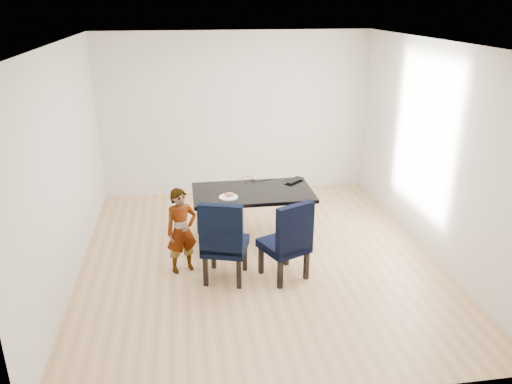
{
  "coord_description": "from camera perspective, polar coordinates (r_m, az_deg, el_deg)",
  "views": [
    {
      "loc": [
        -0.89,
        -5.67,
        3.15
      ],
      "look_at": [
        0.0,
        0.2,
        0.85
      ],
      "focal_mm": 35.0,
      "sensor_mm": 36.0,
      "label": 1
    }
  ],
  "objects": [
    {
      "name": "ceiling",
      "position": [
        5.76,
        0.31,
        16.74
      ],
      "size": [
        4.5,
        5.0,
        0.01
      ],
      "primitive_type": "cube",
      "color": "white",
      "rests_on": "wall_back"
    },
    {
      "name": "laptop",
      "position": [
        7.09,
        4.07,
        1.43
      ],
      "size": [
        0.38,
        0.37,
        0.03
      ],
      "primitive_type": "imported",
      "rotation": [
        0.0,
        0.0,
        3.87
      ],
      "color": "black",
      "rests_on": "dining_table"
    },
    {
      "name": "wall_front",
      "position": [
        3.75,
        6.23,
        -7.68
      ],
      "size": [
        4.5,
        0.01,
        2.7
      ],
      "primitive_type": "cube",
      "color": "white",
      "rests_on": "ground"
    },
    {
      "name": "plate",
      "position": [
        6.47,
        -3.16,
        -0.58
      ],
      "size": [
        0.32,
        0.32,
        0.01
      ],
      "primitive_type": "cylinder",
      "rotation": [
        0.0,
        0.0,
        -0.37
      ],
      "color": "white",
      "rests_on": "dining_table"
    },
    {
      "name": "chair_left",
      "position": [
        5.9,
        -3.54,
        -5.36
      ],
      "size": [
        0.63,
        0.64,
        1.04
      ],
      "primitive_type": "cube",
      "rotation": [
        0.0,
        0.0,
        -0.29
      ],
      "color": "black",
      "rests_on": "floor"
    },
    {
      "name": "child",
      "position": [
        6.11,
        -8.51,
        -4.4
      ],
      "size": [
        0.46,
        0.38,
        1.07
      ],
      "primitive_type": "imported",
      "rotation": [
        0.0,
        0.0,
        0.35
      ],
      "color": "orange",
      "rests_on": "floor"
    },
    {
      "name": "sandwich",
      "position": [
        6.47,
        -3.09,
        -0.26
      ],
      "size": [
        0.14,
        0.09,
        0.05
      ],
      "primitive_type": "ellipsoid",
      "rotation": [
        0.0,
        0.0,
        -0.22
      ],
      "color": "#AD663E",
      "rests_on": "plate"
    },
    {
      "name": "wall_left",
      "position": [
        6.11,
        -21.14,
        2.56
      ],
      "size": [
        0.01,
        5.0,
        2.7
      ],
      "primitive_type": "cube",
      "color": "white",
      "rests_on": "ground"
    },
    {
      "name": "floor",
      "position": [
        6.55,
        0.26,
        -7.62
      ],
      "size": [
        4.5,
        5.0,
        0.01
      ],
      "primitive_type": "cube",
      "color": "tan",
      "rests_on": "ground"
    },
    {
      "name": "wall_back",
      "position": [
        8.42,
        -2.37,
        8.82
      ],
      "size": [
        4.5,
        0.01,
        2.7
      ],
      "primitive_type": "cube",
      "color": "silver",
      "rests_on": "ground"
    },
    {
      "name": "cable_tangle",
      "position": [
        7.01,
        -0.64,
        1.17
      ],
      "size": [
        0.19,
        0.19,
        0.01
      ],
      "primitive_type": "torus",
      "rotation": [
        0.0,
        0.0,
        -0.19
      ],
      "color": "black",
      "rests_on": "dining_table"
    },
    {
      "name": "wall_right",
      "position": [
        6.73,
        19.68,
        4.4
      ],
      "size": [
        0.01,
        5.0,
        2.7
      ],
      "primitive_type": "cube",
      "color": "white",
      "rests_on": "ground"
    },
    {
      "name": "chair_right",
      "position": [
        5.94,
        3.22,
        -5.34
      ],
      "size": [
        0.65,
        0.66,
        1.01
      ],
      "primitive_type": "cube",
      "rotation": [
        0.0,
        0.0,
        0.42
      ],
      "color": "black",
      "rests_on": "floor"
    },
    {
      "name": "dining_table",
      "position": [
        6.82,
        -0.38,
        -2.82
      ],
      "size": [
        1.6,
        0.9,
        0.75
      ],
      "primitive_type": "cube",
      "color": "black",
      "rests_on": "floor"
    }
  ]
}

